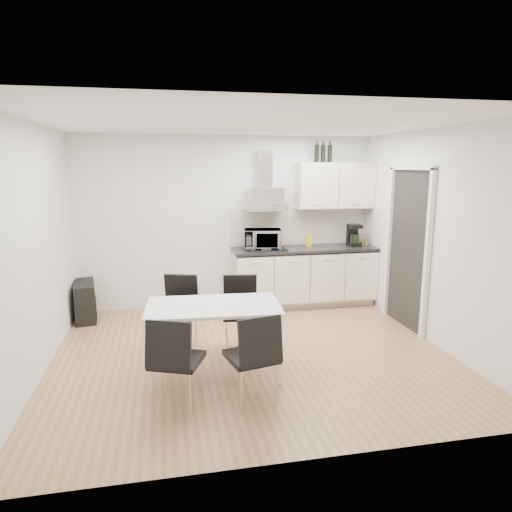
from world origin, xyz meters
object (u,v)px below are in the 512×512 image
(chair_far_left, at_px, (178,314))
(chair_far_right, at_px, (241,315))
(chair_near_right, at_px, (251,358))
(dining_table, at_px, (213,313))
(chair_near_left, at_px, (177,361))
(kitchenette, at_px, (306,253))
(guitar_amp, at_px, (85,301))
(floor_speaker, at_px, (179,298))

(chair_far_left, xyz_separation_m, chair_far_right, (0.73, -0.16, 0.00))
(chair_near_right, bearing_deg, chair_far_left, 101.53)
(dining_table, height_order, chair_near_left, chair_near_left)
(chair_far_right, bearing_deg, kitchenette, -121.90)
(dining_table, distance_m, guitar_amp, 2.64)
(dining_table, relative_size, chair_near_right, 1.60)
(kitchenette, xyz_separation_m, chair_far_left, (-2.02, -1.44, -0.39))
(chair_far_left, bearing_deg, floor_speaker, -74.39)
(dining_table, height_order, chair_far_right, chair_far_right)
(chair_far_left, distance_m, chair_near_left, 1.32)
(dining_table, bearing_deg, kitchenette, 55.83)
(dining_table, bearing_deg, guitar_amp, 131.70)
(chair_near_left, height_order, chair_near_right, same)
(chair_far_right, bearing_deg, dining_table, 62.28)
(dining_table, bearing_deg, chair_near_left, -118.69)
(guitar_amp, bearing_deg, dining_table, -61.37)
(kitchenette, bearing_deg, dining_table, -127.87)
(dining_table, bearing_deg, floor_speaker, 100.92)
(chair_near_right, bearing_deg, dining_table, 99.11)
(chair_far_left, height_order, floor_speaker, chair_far_left)
(chair_near_right, xyz_separation_m, floor_speaker, (-0.56, 2.98, -0.27))
(chair_near_right, distance_m, guitar_amp, 3.32)
(chair_near_right, bearing_deg, kitchenette, 50.95)
(chair_far_right, relative_size, chair_near_left, 1.00)
(dining_table, bearing_deg, chair_far_right, 58.99)
(guitar_amp, bearing_deg, kitchenette, -7.89)
(kitchenette, relative_size, chair_near_right, 2.86)
(dining_table, xyz_separation_m, chair_near_right, (0.27, -0.67, -0.23))
(kitchenette, xyz_separation_m, chair_near_right, (-1.40, -2.82, -0.39))
(chair_far_left, relative_size, guitar_amp, 1.28)
(kitchenette, distance_m, dining_table, 2.72)
(chair_far_left, bearing_deg, chair_far_right, -174.64)
(dining_table, relative_size, floor_speaker, 4.26)
(kitchenette, distance_m, chair_far_right, 2.09)
(chair_far_right, distance_m, chair_near_right, 1.22)
(chair_far_right, relative_size, floor_speaker, 2.65)
(dining_table, relative_size, chair_near_left, 1.60)
(kitchenette, bearing_deg, chair_near_left, -126.70)
(guitar_amp, bearing_deg, chair_far_left, -56.51)
(kitchenette, distance_m, chair_near_left, 3.47)
(chair_near_left, height_order, guitar_amp, chair_near_left)
(guitar_amp, xyz_separation_m, floor_speaker, (1.32, 0.25, -0.11))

